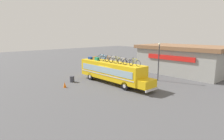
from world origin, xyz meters
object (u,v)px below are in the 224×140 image
Objects in this scene: luggage_bag_1 at (90,58)px; street_lamp at (159,59)px; traffic_cone at (65,85)px; trash_bin at (72,79)px; rooftop_bicycle_5 at (117,61)px; rooftop_bicycle_1 at (102,58)px; rooftop_bicycle_2 at (105,59)px; rooftop_bicycle_4 at (113,60)px; bus at (112,71)px; luggage_bag_2 at (95,58)px; rooftop_bicycle_3 at (109,60)px; rooftop_bicycle_6 at (122,61)px; luggage_bag_3 at (97,59)px; rooftop_bicycle_7 at (127,62)px; rooftop_bicycle_8 at (135,63)px.

street_lamp is (7.84, 6.12, 0.11)m from luggage_bag_1.
trash_bin is at bearing 130.98° from traffic_cone.
rooftop_bicycle_5 is 2.50× the size of traffic_cone.
luggage_bag_1 is 5.89m from rooftop_bicycle_5.
rooftop_bicycle_1 is 1.08× the size of rooftop_bicycle_2.
trash_bin is at bearing -146.14° from rooftop_bicycle_4.
traffic_cone is 13.29m from street_lamp.
bus is at bearing -119.08° from street_lamp.
luggage_bag_2 is (0.88, 0.22, 0.06)m from luggage_bag_1.
rooftop_bicycle_6 is at bearing 0.77° from rooftop_bicycle_3.
rooftop_bicycle_4 is 6.81m from street_lamp.
traffic_cone is (1.18, -5.74, -2.76)m from luggage_bag_2.
rooftop_bicycle_7 reaches higher than luggage_bag_3.
luggage_bag_2 is at bearing -179.67° from bus.
trash_bin is at bearing -123.02° from rooftop_bicycle_1.
rooftop_bicycle_6 is (2.15, -0.30, 1.57)m from bus.
rooftop_bicycle_6 is at bearing 0.36° from luggage_bag_3.
rooftop_bicycle_2 reaches higher than luggage_bag_3.
street_lamp is (1.12, 6.18, -0.10)m from rooftop_bicycle_6.
luggage_bag_2 is 9.13m from street_lamp.
bus is 2.68m from rooftop_bicycle_6.
rooftop_bicycle_4 is at bearing -1.23° from luggage_bag_1.
rooftop_bicycle_4 is 0.99× the size of rooftop_bicycle_7.
luggage_bag_2 is 4.23m from rooftop_bicycle_4.
luggage_bag_3 is 0.38× the size of rooftop_bicycle_5.
rooftop_bicycle_5 is 2.61m from rooftop_bicycle_8.
rooftop_bicycle_3 reaches higher than luggage_bag_2.
luggage_bag_2 is 0.68× the size of trash_bin.
rooftop_bicycle_2 is 0.31× the size of street_lamp.
street_lamp reaches higher than rooftop_bicycle_3.
rooftop_bicycle_1 is at bearing 178.06° from rooftop_bicycle_7.
traffic_cone is (-2.51, -5.76, -1.33)m from bus.
rooftop_bicycle_4 reaches higher than luggage_bag_3.
rooftop_bicycle_2 is 0.95m from rooftop_bicycle_3.
rooftop_bicycle_5 is (0.80, -0.00, -0.01)m from rooftop_bicycle_4.
luggage_bag_3 is 1.59m from rooftop_bicycle_2.
street_lamp is (1.95, 6.23, -0.11)m from rooftop_bicycle_5.
luggage_bag_3 is at bearing -164.74° from rooftop_bicycle_1.
rooftop_bicycle_1 is at bearing -3.69° from luggage_bag_2.
rooftop_bicycle_2 is 2.42× the size of traffic_cone.
rooftop_bicycle_1 is 8.05m from street_lamp.
luggage_bag_3 is 2.52m from rooftop_bicycle_3.
rooftop_bicycle_1 is 4.24m from rooftop_bicycle_6.
luggage_bag_3 is 3.38m from rooftop_bicycle_4.
bus is 6.74× the size of rooftop_bicycle_1.
street_lamp is (4.56, 6.11, -0.11)m from rooftop_bicycle_2.
rooftop_bicycle_8 is 5.92m from street_lamp.
rooftop_bicycle_3 reaches higher than traffic_cone.
rooftop_bicycle_3 is 0.99× the size of rooftop_bicycle_7.
rooftop_bicycle_2 is 6.37m from traffic_cone.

